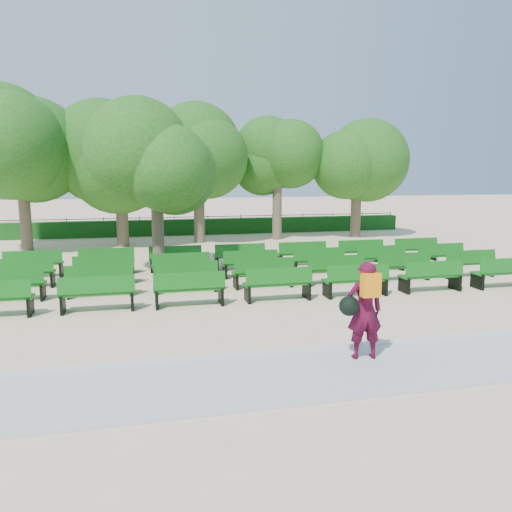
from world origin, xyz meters
The scene contains 9 objects.
ground centered at (0.00, 0.00, 0.00)m, with size 120.00×120.00×0.00m, color beige.
paving centered at (0.00, -7.40, 0.03)m, with size 30.00×2.20×0.06m, color #B9BAB5.
curb centered at (0.00, -6.25, 0.05)m, with size 30.00×0.12×0.10m, color silver.
hedge centered at (0.00, 14.00, 0.45)m, with size 26.00×0.70×0.90m, color #144C15.
fence centered at (0.00, 14.40, 0.00)m, with size 26.00×0.10×1.02m, color black, non-canonical shape.
tree_line centered at (0.00, 10.00, 0.00)m, with size 21.80×6.80×7.04m, color #256019, non-canonical shape.
bench_array centered at (0.61, 0.39, 0.10)m, with size 1.94×0.73×1.20m.
tree_among centered at (-2.42, 2.56, 3.81)m, with size 3.85×3.85×5.57m.
person centered at (0.94, -6.95, 1.02)m, with size 0.89×0.55×1.86m.
Camera 1 is at (-3.11, -15.27, 3.51)m, focal length 35.00 mm.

